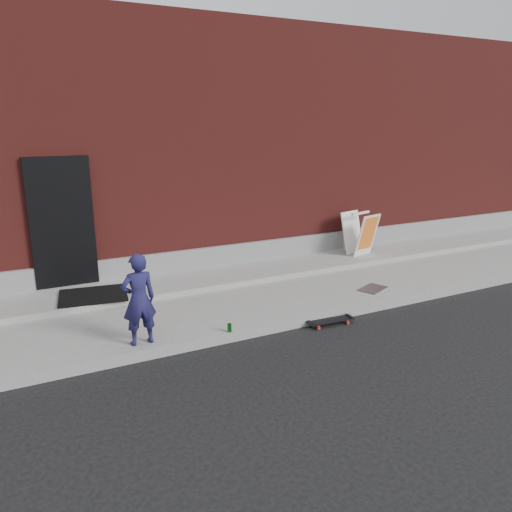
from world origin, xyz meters
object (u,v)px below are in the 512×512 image
skateboard (331,321)px  soda_can (229,328)px  child (139,300)px  pizza_sign (360,233)px

skateboard → soda_can: 1.67m
soda_can → skateboard: bearing=-5.9°
skateboard → soda_can: soda_can is taller
child → skateboard: (2.89, -0.37, -0.72)m
skateboard → soda_can: bearing=174.1°
child → pizza_sign: bearing=-161.5°
child → soda_can: (1.23, -0.20, -0.57)m
soda_can → child: bearing=170.9°
child → soda_can: 1.37m
child → skateboard: size_ratio=1.65×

